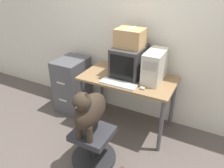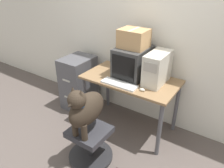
# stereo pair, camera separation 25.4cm
# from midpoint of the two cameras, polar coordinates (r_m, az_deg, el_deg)

# --- Properties ---
(ground_plane) EXTENTS (12.00, 12.00, 0.00)m
(ground_plane) POSITION_cam_midpoint_polar(r_m,az_deg,el_deg) (3.01, 3.57, -14.13)
(ground_plane) COLOR #564C47
(wall_back) EXTENTS (8.00, 0.05, 2.60)m
(wall_back) POSITION_cam_midpoint_polar(r_m,az_deg,el_deg) (2.98, 11.72, 13.51)
(wall_back) COLOR silver
(wall_back) RESTS_ON ground_plane
(desk) EXTENTS (1.22, 0.66, 0.77)m
(desk) POSITION_cam_midpoint_polar(r_m,az_deg,el_deg) (2.87, 7.35, -0.42)
(desk) COLOR olive
(desk) RESTS_ON ground_plane
(crt_monitor) EXTENTS (0.37, 0.48, 0.39)m
(crt_monitor) POSITION_cam_midpoint_polar(r_m,az_deg,el_deg) (2.81, 7.99, 5.65)
(crt_monitor) COLOR #383838
(crt_monitor) RESTS_ON desk
(pc_tower) EXTENTS (0.21, 0.43, 0.39)m
(pc_tower) POSITION_cam_midpoint_polar(r_m,az_deg,el_deg) (2.69, 14.40, 3.95)
(pc_tower) COLOR beige
(pc_tower) RESTS_ON desk
(keyboard) EXTENTS (0.46, 0.15, 0.03)m
(keyboard) POSITION_cam_midpoint_polar(r_m,az_deg,el_deg) (2.64, 4.65, -0.08)
(keyboard) COLOR silver
(keyboard) RESTS_ON desk
(computer_mouse) EXTENTS (0.07, 0.04, 0.03)m
(computer_mouse) POSITION_cam_midpoint_polar(r_m,az_deg,el_deg) (2.54, 10.74, -1.57)
(computer_mouse) COLOR beige
(computer_mouse) RESTS_ON desk
(office_chair) EXTENTS (0.53, 0.53, 0.42)m
(office_chair) POSITION_cam_midpoint_polar(r_m,az_deg,el_deg) (2.63, -2.90, -15.38)
(office_chair) COLOR #262628
(office_chair) RESTS_ON ground_plane
(dog) EXTENTS (0.23, 0.52, 0.59)m
(dog) POSITION_cam_midpoint_polar(r_m,az_deg,el_deg) (2.28, -3.86, -6.47)
(dog) COLOR #33281E
(dog) RESTS_ON office_chair
(filing_cabinet) EXTENTS (0.40, 0.52, 0.83)m
(filing_cabinet) POSITION_cam_midpoint_polar(r_m,az_deg,el_deg) (3.47, -6.63, 0.32)
(filing_cabinet) COLOR #4C4C51
(filing_cabinet) RESTS_ON ground_plane
(cardboard_box) EXTENTS (0.33, 0.28, 0.23)m
(cardboard_box) POSITION_cam_midpoint_polar(r_m,az_deg,el_deg) (2.71, 8.46, 11.67)
(cardboard_box) COLOR tan
(cardboard_box) RESTS_ON crt_monitor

